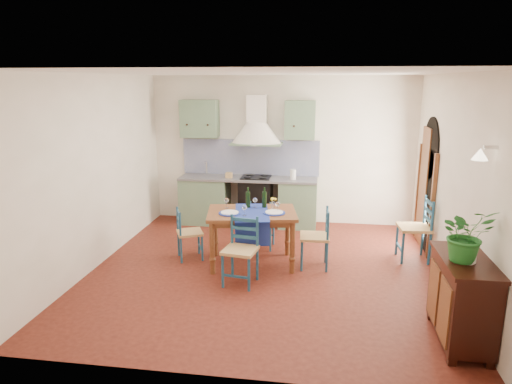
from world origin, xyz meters
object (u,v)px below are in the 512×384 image
Objects in this scene: dining_table at (252,218)px; chair_near at (241,250)px; potted_plant at (466,234)px; sideboard at (462,297)px.

chair_near is (-0.05, -0.68, -0.25)m from dining_table.
potted_plant reaches higher than chair_near.
dining_table is 3.05m from sideboard.
chair_near is 0.87× the size of sideboard.
sideboard is 1.89× the size of potted_plant.
sideboard is 0.71m from potted_plant.
potted_plant is (2.43, -1.83, 0.49)m from dining_table.
chair_near is at bearing -93.97° from dining_table.
sideboard is (2.48, -1.77, -0.22)m from dining_table.
dining_table is at bearing 143.11° from potted_plant.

